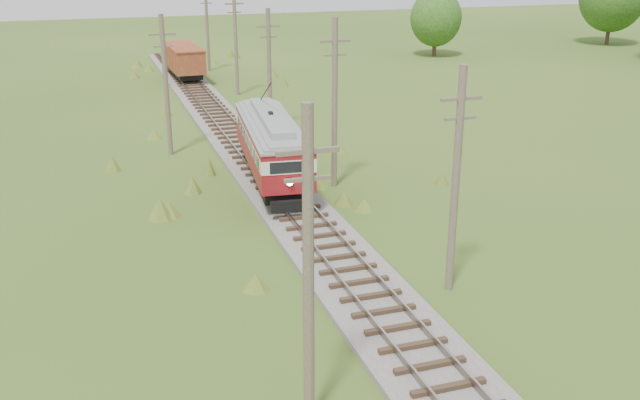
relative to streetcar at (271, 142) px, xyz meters
name	(u,v)px	position (x,y,z in m)	size (l,w,h in m)	color
railbed_main	(264,172)	(0.00, 1.91, -2.28)	(3.60, 96.00, 0.57)	#605B54
streetcar	(271,142)	(0.00, 0.00, 0.00)	(3.83, 11.53, 5.22)	black
gondola	(184,59)	(0.00, 33.05, -0.41)	(2.98, 8.41, 2.77)	black
gravel_pile	(264,115)	(3.15, 14.46, -1.97)	(2.97, 3.15, 1.08)	gray
utility_pole_r_2	(456,180)	(3.30, -14.09, 1.95)	(1.60, 0.30, 8.60)	brown
utility_pole_r_3	(335,103)	(3.20, -1.09, 2.16)	(1.60, 0.30, 9.00)	brown
utility_pole_r_4	(269,69)	(3.00, 11.91, 1.85)	(1.60, 0.30, 8.40)	brown
utility_pole_r_5	(236,42)	(3.40, 24.91, 2.11)	(1.60, 0.30, 8.90)	brown
utility_pole_r_6	(207,27)	(3.20, 37.91, 2.00)	(1.60, 0.30, 8.70)	brown
utility_pole_l_a	(308,271)	(-4.20, -20.09, 2.16)	(1.60, 0.30, 9.00)	brown
utility_pole_l_b	(166,84)	(-4.50, 7.91, 1.95)	(1.60, 0.30, 8.60)	brown
tree_mid_b	(436,18)	(30.00, 39.91, 1.86)	(5.88, 5.88, 7.57)	#38281C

